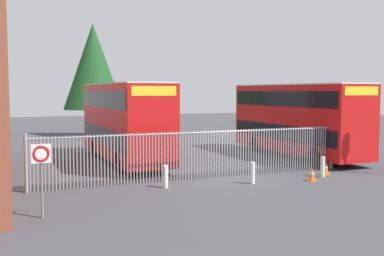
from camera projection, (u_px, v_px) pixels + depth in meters
ground_plane at (167, 155)px, 29.21m from camera, size 100.00×100.00×0.00m
palisade_fence at (200, 153)px, 21.26m from camera, size 15.04×0.14×2.35m
double_decker_bus_near_gate at (297, 117)px, 28.44m from camera, size 2.54×10.81×4.42m
double_decker_bus_behind_fence_left at (124, 119)px, 26.28m from camera, size 2.54×10.81×4.42m
bollard_near_left at (166, 177)px, 19.33m from camera, size 0.20×0.20×0.95m
bollard_center_front at (253, 173)px, 20.18m from camera, size 0.20×0.20×0.95m
bollard_near_right at (323, 167)px, 21.81m from camera, size 0.20×0.20×0.95m
traffic_cone_by_gate at (312, 175)px, 20.81m from camera, size 0.34×0.34×0.59m
traffic_cone_mid_forecourt at (326, 169)px, 22.42m from camera, size 0.34×0.34×0.59m
speed_limit_sign_post at (41, 162)px, 14.61m from camera, size 0.60×0.14×2.40m
tree_tall_back at (93, 67)px, 41.00m from camera, size 5.23×5.23×9.87m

